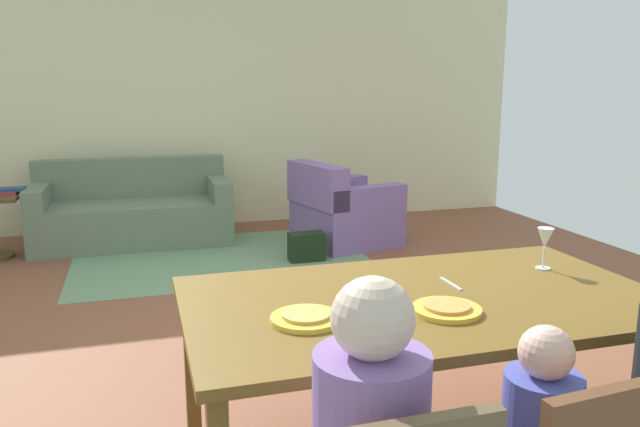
# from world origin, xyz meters

# --- Properties ---
(ground_plane) EXTENTS (7.06, 6.01, 0.02)m
(ground_plane) POSITION_xyz_m (0.00, 0.40, -0.01)
(ground_plane) COLOR brown
(back_wall) EXTENTS (7.06, 0.10, 2.70)m
(back_wall) POSITION_xyz_m (0.00, 3.46, 1.35)
(back_wall) COLOR beige
(back_wall) RESTS_ON ground_plane
(dining_table) EXTENTS (1.85, 1.05, 0.76)m
(dining_table) POSITION_xyz_m (0.11, -1.47, 0.70)
(dining_table) COLOR brown
(dining_table) RESTS_ON ground_plane
(plate_near_man) EXTENTS (0.25, 0.25, 0.02)m
(plate_near_man) POSITION_xyz_m (-0.40, -1.59, 0.77)
(plate_near_man) COLOR yellow
(plate_near_man) RESTS_ON dining_table
(pizza_near_man) EXTENTS (0.17, 0.17, 0.01)m
(pizza_near_man) POSITION_xyz_m (-0.40, -1.59, 0.78)
(pizza_near_man) COLOR gold
(pizza_near_man) RESTS_ON plate_near_man
(plate_near_child) EXTENTS (0.25, 0.25, 0.02)m
(plate_near_child) POSITION_xyz_m (0.11, -1.65, 0.77)
(plate_near_child) COLOR yellow
(plate_near_child) RESTS_ON dining_table
(pizza_near_child) EXTENTS (0.17, 0.17, 0.01)m
(pizza_near_child) POSITION_xyz_m (0.11, -1.65, 0.78)
(pizza_near_child) COLOR #E69646
(pizza_near_child) RESTS_ON plate_near_child
(wine_glass) EXTENTS (0.07, 0.07, 0.19)m
(wine_glass) POSITION_xyz_m (0.78, -1.29, 0.89)
(wine_glass) COLOR silver
(wine_glass) RESTS_ON dining_table
(fork) EXTENTS (0.02, 0.15, 0.01)m
(fork) POSITION_xyz_m (-0.16, -1.52, 0.76)
(fork) COLOR silver
(fork) RESTS_ON dining_table
(knife) EXTENTS (0.02, 0.17, 0.01)m
(knife) POSITION_xyz_m (0.28, -1.37, 0.76)
(knife) COLOR silver
(knife) RESTS_ON dining_table
(area_rug) EXTENTS (2.60, 1.80, 0.01)m
(area_rug) POSITION_xyz_m (-0.24, 1.96, 0.00)
(area_rug) COLOR #688963
(area_rug) RESTS_ON ground_plane
(couch) EXTENTS (1.89, 0.86, 0.82)m
(couch) POSITION_xyz_m (-1.00, 2.81, 0.30)
(couch) COLOR #63755B
(couch) RESTS_ON ground_plane
(armchair) EXTENTS (1.04, 1.03, 0.82)m
(armchair) POSITION_xyz_m (0.99, 2.14, 0.32)
(armchair) COLOR #7F5E9B
(armchair) RESTS_ON ground_plane
(book_lower) EXTENTS (0.22, 0.16, 0.03)m
(book_lower) POSITION_xyz_m (-2.10, 2.58, 0.59)
(book_lower) COLOR #A13430
(book_lower) RESTS_ON side_table
(book_upper) EXTENTS (0.22, 0.16, 0.03)m
(book_upper) POSITION_xyz_m (-2.04, 2.61, 0.62)
(book_upper) COLOR navy
(book_upper) RESTS_ON book_lower
(handbag) EXTENTS (0.32, 0.16, 0.26)m
(handbag) POSITION_xyz_m (0.49, 1.66, 0.13)
(handbag) COLOR black
(handbag) RESTS_ON ground_plane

